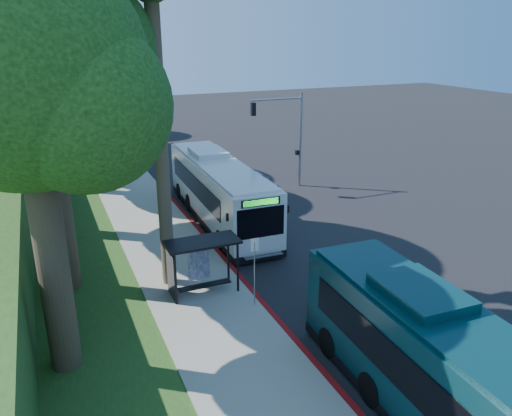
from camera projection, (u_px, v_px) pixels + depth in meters
name	position (u px, v px, depth m)	size (l,w,h in m)	color
ground	(308.00, 244.00, 27.63)	(140.00, 140.00, 0.00)	black
sidewalk	(180.00, 266.00, 24.86)	(4.50, 70.00, 0.12)	gray
red_curb	(254.00, 293.00, 22.27)	(0.25, 30.00, 0.13)	maroon
grass_verge	(53.00, 248.00, 27.04)	(8.00, 70.00, 0.06)	#234719
bus_shelter	(196.00, 256.00, 21.82)	(3.20, 1.51, 2.55)	black
stop_sign_pole	(255.00, 263.00, 20.58)	(0.35, 0.06, 3.17)	gray
traffic_signal_pole	(288.00, 129.00, 36.22)	(4.10, 0.30, 7.00)	gray
tree_0	(36.00, 29.00, 19.20)	(8.40, 8.00, 15.70)	#382B1E
tree_2	(42.00, 41.00, 33.45)	(8.82, 8.40, 15.12)	#382B1E
tree_3	(9.00, 20.00, 39.11)	(10.08, 9.60, 17.28)	#382B1E
tree_4	(44.00, 47.00, 47.71)	(8.40, 8.00, 14.14)	#382B1E
tree_5	(52.00, 52.00, 55.25)	(7.35, 7.00, 12.86)	#382B1E
tree_6	(29.00, 83.00, 14.33)	(7.56, 7.20, 13.74)	#382B1E
white_bus	(219.00, 189.00, 30.58)	(3.30, 13.52, 4.00)	silver
teal_bus	(463.00, 388.00, 13.57)	(3.35, 13.46, 3.98)	#092B31
pickup	(255.00, 184.00, 36.09)	(2.34, 5.07, 1.41)	silver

